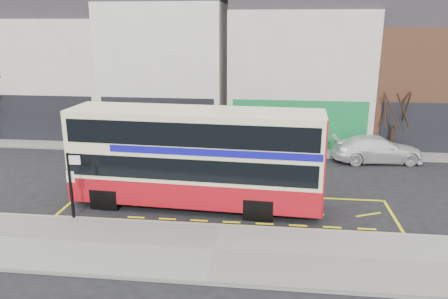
# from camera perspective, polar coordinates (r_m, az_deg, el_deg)

# --- Properties ---
(ground) EXTENTS (120.00, 120.00, 0.00)m
(ground) POSITION_cam_1_polar(r_m,az_deg,el_deg) (17.68, -0.27, -9.71)
(ground) COLOR black
(ground) RESTS_ON ground
(pavement) EXTENTS (40.00, 4.00, 0.15)m
(pavement) POSITION_cam_1_polar(r_m,az_deg,el_deg) (15.62, -1.31, -13.11)
(pavement) COLOR gray
(pavement) RESTS_ON ground
(kerb) EXTENTS (40.00, 0.15, 0.15)m
(kerb) POSITION_cam_1_polar(r_m,az_deg,el_deg) (17.32, -0.42, -10.02)
(kerb) COLOR gray
(kerb) RESTS_ON ground
(far_pavement) EXTENTS (50.00, 3.00, 0.15)m
(far_pavement) POSITION_cam_1_polar(r_m,az_deg,el_deg) (27.93, 2.43, 0.23)
(far_pavement) COLOR gray
(far_pavement) RESTS_ON ground
(road_markings) EXTENTS (14.00, 3.40, 0.01)m
(road_markings) POSITION_cam_1_polar(r_m,az_deg,el_deg) (19.13, 0.31, -7.63)
(road_markings) COLOR yellow
(road_markings) RESTS_ON ground
(terrace_far_left) EXTENTS (8.00, 8.01, 10.80)m
(terrace_far_left) POSITION_cam_1_polar(r_m,az_deg,el_deg) (34.56, -20.25, 10.33)
(terrace_far_left) COLOR silver
(terrace_far_left) RESTS_ON ground
(terrace_left) EXTENTS (8.00, 8.01, 11.80)m
(terrace_left) POSITION_cam_1_polar(r_m,az_deg,el_deg) (31.77, -7.06, 11.67)
(terrace_left) COLOR silver
(terrace_left) RESTS_ON ground
(terrace_green_shop) EXTENTS (9.00, 8.01, 11.30)m
(terrace_green_shop) POSITION_cam_1_polar(r_m,az_deg,el_deg) (30.95, 9.70, 10.98)
(terrace_green_shop) COLOR silver
(terrace_green_shop) RESTS_ON ground
(terrace_right) EXTENTS (9.00, 8.01, 10.30)m
(terrace_right) POSITION_cam_1_polar(r_m,az_deg,el_deg) (32.71, 25.80, 9.03)
(terrace_right) COLOR brown
(terrace_right) RESTS_ON ground
(double_decker_bus) EXTENTS (10.84, 3.04, 4.28)m
(double_decker_bus) POSITION_cam_1_polar(r_m,az_deg,el_deg) (18.64, -3.61, -0.93)
(double_decker_bus) COLOR beige
(double_decker_bus) RESTS_ON ground
(bus_stop_post) EXTENTS (0.68, 0.12, 2.73)m
(bus_stop_post) POSITION_cam_1_polar(r_m,az_deg,el_deg) (18.27, -19.29, -3.66)
(bus_stop_post) COLOR black
(bus_stop_post) RESTS_ON pavement
(car_silver) EXTENTS (4.27, 2.41, 1.37)m
(car_silver) POSITION_cam_1_polar(r_m,az_deg,el_deg) (26.65, -11.14, 0.52)
(car_silver) COLOR #A9A8AD
(car_silver) RESTS_ON ground
(car_grey) EXTENTS (4.39, 1.68, 1.43)m
(car_grey) POSITION_cam_1_polar(r_m,az_deg,el_deg) (26.29, -2.66, 0.66)
(car_grey) COLOR #44454C
(car_grey) RESTS_ON ground
(car_white) EXTENTS (5.32, 2.65, 1.49)m
(car_white) POSITION_cam_1_polar(r_m,az_deg,el_deg) (26.69, 19.36, 0.05)
(car_white) COLOR white
(car_white) RESTS_ON ground
(street_tree_right) EXTENTS (2.32, 2.32, 5.01)m
(street_tree_right) POSITION_cam_1_polar(r_m,az_deg,el_deg) (27.64, 21.60, 6.04)
(street_tree_right) COLOR black
(street_tree_right) RESTS_ON ground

